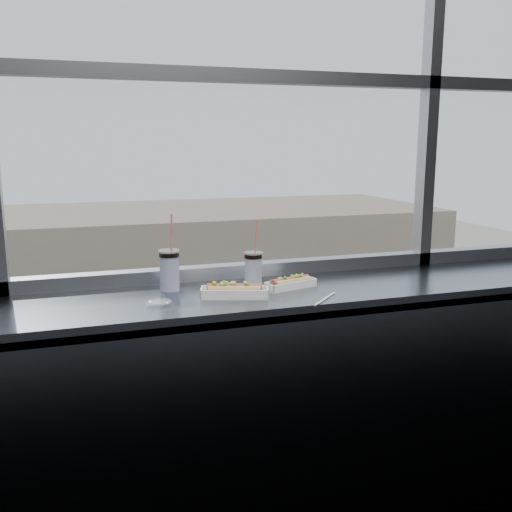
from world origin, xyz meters
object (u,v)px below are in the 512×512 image
object	(u,v)px
car_far_c	(337,359)
car_near_d	(338,444)
hotdog_tray_right	(291,283)
wrapper	(158,302)
tree_center	(116,315)
car_near_c	(152,479)
car_far_b	(173,381)
hotdog_tray_left	(235,291)
car_near_e	(423,427)
pedestrian_d	(279,345)
soda_cup_left	(169,268)
soda_cup_right	(253,268)
pedestrian_c	(164,354)
tree_right	(273,309)
loose_straw	(325,299)

from	to	relation	value
car_far_c	car_near_d	xyz separation A→B (m)	(-3.86, -8.00, -0.08)
hotdog_tray_right	wrapper	xyz separation A→B (m)	(-0.58, -0.09, -0.01)
wrapper	tree_center	xyz separation A→B (m)	(1.62, 28.37, -8.57)
car_near_c	car_far_b	distance (m)	8.27
hotdog_tray_left	tree_center	bearing A→B (deg)	105.36
car_near_d	car_near_e	bearing A→B (deg)	-87.91
car_near_d	pedestrian_d	world-z (taller)	car_near_d
soda_cup_left	soda_cup_right	distance (m)	0.36
car_near_e	soda_cup_left	bearing A→B (deg)	141.31
car_near_c	car_near_d	world-z (taller)	car_near_d
hotdog_tray_left	pedestrian_c	world-z (taller)	hotdog_tray_left
car_near_c	car_near_e	size ratio (longest dim) A/B	0.84
car_near_d	tree_right	world-z (taller)	tree_right
car_far_c	pedestrian_c	xyz separation A→B (m)	(-8.86, 3.73, -0.06)
soda_cup_left	car_near_e	bearing A→B (deg)	51.36
soda_cup_left	pedestrian_c	size ratio (longest dim) A/B	0.16
soda_cup_right	loose_straw	world-z (taller)	soda_cup_right
hotdog_tray_right	wrapper	size ratio (longest dim) A/B	2.44
car_far_c	pedestrian_d	size ratio (longest dim) A/B	3.38
wrapper	car_near_d	size ratio (longest dim) A/B	0.02
hotdog_tray_left	pedestrian_d	distance (m)	31.63
car_far_b	pedestrian_c	bearing A→B (deg)	-4.08
car_near_d	pedestrian_d	xyz separation A→B (m)	(1.69, 11.35, -0.06)
car_far_c	pedestrian_c	world-z (taller)	car_far_c
soda_cup_left	car_far_c	xyz separation A→B (m)	(12.88, 24.15, -11.04)
car_near_c	soda_cup_left	bearing A→B (deg)	167.29
pedestrian_c	tree_center	world-z (taller)	tree_center
hotdog_tray_left	car_near_c	bearing A→B (deg)	102.65
car_near_e	soda_cup_right	bearing A→B (deg)	142.19
wrapper	tree_center	bearing A→B (deg)	86.73
car_far_b	pedestrian_d	distance (m)	7.62
car_near_c	car_near_d	distance (m)	7.26
car_far_c	car_near_e	distance (m)	8.00
loose_straw	car_far_c	xyz separation A→B (m)	(12.32, 24.49, -10.95)
hotdog_tray_left	car_near_c	world-z (taller)	hotdog_tray_left
soda_cup_right	wrapper	distance (m)	0.46
hotdog_tray_left	soda_cup_left	xyz separation A→B (m)	(-0.23, 0.20, 0.07)
car_near_d	pedestrian_c	size ratio (longest dim) A/B	2.88
hotdog_tray_left	car_far_b	distance (m)	26.98
car_near_e	pedestrian_d	size ratio (longest dim) A/B	3.43
tree_center	hotdog_tray_left	bearing A→B (deg)	-92.64
wrapper	pedestrian_c	world-z (taller)	wrapper
car_far_b	tree_right	xyz separation A→B (m)	(6.73, 4.00, 1.96)
pedestrian_d	car_near_c	bearing A→B (deg)	51.75
tree_right	car_near_d	bearing A→B (deg)	-97.48
loose_straw	tree_center	xyz separation A→B (m)	(0.98, 28.49, -8.57)
hotdog_tray_left	pedestrian_c	bearing A→B (deg)	100.31
soda_cup_right	pedestrian_d	world-z (taller)	soda_cup_right
car_near_d	tree_center	distance (m)	14.35
car_near_e	pedestrian_c	xyz separation A→B (m)	(-8.89, 11.73, -0.08)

